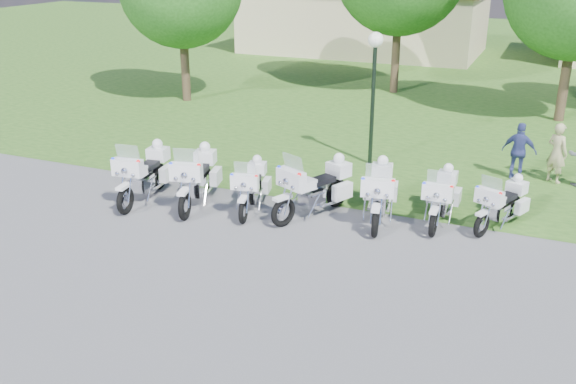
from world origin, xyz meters
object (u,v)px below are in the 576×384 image
at_px(motorcycle_1, 197,177).
at_px(motorcycle_2, 252,186).
at_px(motorcycle_0, 145,173).
at_px(motorcycle_6, 502,203).
at_px(motorcycle_5, 442,196).
at_px(bystander_c, 519,151).
at_px(lamp_post, 374,65).
at_px(bystander_a, 557,153).
at_px(motorcycle_3, 316,187).
at_px(motorcycle_4, 379,192).

bearing_deg(motorcycle_1, motorcycle_2, 174.76).
xyz_separation_m(motorcycle_0, motorcycle_6, (8.78, 1.80, -0.13)).
bearing_deg(motorcycle_5, bystander_c, -110.99).
bearing_deg(motorcycle_2, lamp_post, -123.77).
xyz_separation_m(motorcycle_2, bystander_a, (6.97, 5.09, 0.23)).
relative_size(motorcycle_3, motorcycle_4, 0.97).
xyz_separation_m(motorcycle_3, motorcycle_6, (4.30, 1.05, -0.13)).
bearing_deg(motorcycle_1, motorcycle_3, 175.63).
bearing_deg(motorcycle_5, motorcycle_3, 14.63).
bearing_deg(motorcycle_3, bystander_a, -113.62).
relative_size(motorcycle_6, bystander_a, 1.17).
distance_m(motorcycle_1, bystander_a, 9.95).
bearing_deg(motorcycle_1, motorcycle_0, -3.76).
relative_size(motorcycle_5, bystander_c, 1.39).
height_order(motorcycle_0, motorcycle_1, motorcycle_1).
relative_size(motorcycle_3, bystander_c, 1.47).
bearing_deg(motorcycle_2, motorcycle_0, -4.01).
bearing_deg(motorcycle_4, motorcycle_5, -173.28).
bearing_deg(bystander_a, motorcycle_5, 94.28).
xyz_separation_m(motorcycle_1, motorcycle_5, (5.99, 1.30, -0.09)).
bearing_deg(motorcycle_0, motorcycle_3, -177.33).
height_order(motorcycle_2, motorcycle_4, motorcycle_4).
height_order(motorcycle_2, motorcycle_5, motorcycle_5).
relative_size(motorcycle_0, motorcycle_3, 1.06).
relative_size(motorcycle_3, motorcycle_6, 1.21).
bearing_deg(motorcycle_3, motorcycle_0, 33.99).
bearing_deg(motorcycle_1, motorcycle_6, 178.21).
xyz_separation_m(motorcycle_2, motorcycle_3, (1.61, 0.29, 0.11)).
bearing_deg(lamp_post, bystander_c, 4.19).
distance_m(motorcycle_2, motorcycle_5, 4.67).
distance_m(motorcycle_3, bystander_a, 7.20).
xyz_separation_m(motorcycle_0, motorcycle_3, (4.48, 0.75, 0.01)).
distance_m(motorcycle_4, motorcycle_6, 2.88).
bearing_deg(motorcycle_6, motorcycle_2, 35.40).
xyz_separation_m(motorcycle_0, motorcycle_2, (2.87, 0.46, -0.10)).
relative_size(motorcycle_0, motorcycle_5, 1.12).
relative_size(motorcycle_4, motorcycle_5, 1.09).
relative_size(motorcycle_3, lamp_post, 0.61).
bearing_deg(bystander_c, motorcycle_1, 43.36).
xyz_separation_m(motorcycle_2, motorcycle_6, (5.91, 1.33, -0.03)).
bearing_deg(motorcycle_4, motorcycle_1, -0.81).
height_order(motorcycle_3, motorcycle_6, motorcycle_3).
distance_m(motorcycle_0, lamp_post, 7.26).
distance_m(motorcycle_0, motorcycle_6, 8.96).
height_order(motorcycle_0, motorcycle_6, motorcycle_0).
relative_size(motorcycle_0, motorcycle_4, 1.03).
relative_size(motorcycle_0, motorcycle_2, 1.18).
bearing_deg(motorcycle_1, motorcycle_4, 176.72).
distance_m(motorcycle_0, motorcycle_4, 6.10).
bearing_deg(motorcycle_6, lamp_post, -15.82).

